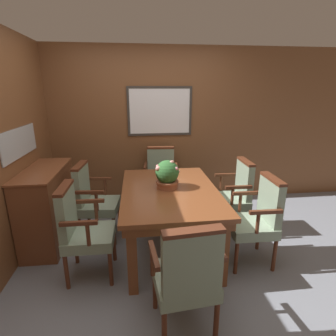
{
  "coord_description": "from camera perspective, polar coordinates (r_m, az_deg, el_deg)",
  "views": [
    {
      "loc": [
        -0.22,
        -2.47,
        1.83
      ],
      "look_at": [
        0.13,
        0.39,
        0.95
      ],
      "focal_mm": 28.0,
      "sensor_mm": 36.0,
      "label": 1
    }
  ],
  "objects": [
    {
      "name": "potted_plant",
      "position": [
        2.93,
        -0.2,
        -1.42
      ],
      "size": [
        0.28,
        0.28,
        0.32
      ],
      "color": "#9E5638",
      "rests_on": "dining_table"
    },
    {
      "name": "chair_right_near",
      "position": [
        2.97,
        18.92,
        -9.97
      ],
      "size": [
        0.48,
        0.51,
        0.97
      ],
      "rotation": [
        0.0,
        0.0,
        -1.59
      ],
      "color": "#562B19",
      "rests_on": "ground_plane"
    },
    {
      "name": "wall_back",
      "position": [
        4.2,
        -3.85,
        8.64
      ],
      "size": [
        7.2,
        0.08,
        2.45
      ],
      "color": "brown",
      "rests_on": "ground_plane"
    },
    {
      "name": "chair_head_far",
      "position": [
        4.06,
        -1.57,
        -1.71
      ],
      "size": [
        0.53,
        0.51,
        0.97
      ],
      "rotation": [
        0.0,
        0.0,
        -0.09
      ],
      "color": "#562B19",
      "rests_on": "ground_plane"
    },
    {
      "name": "sideboard_cabinet",
      "position": [
        3.52,
        -24.71,
        -7.51
      ],
      "size": [
        0.44,
        1.04,
        0.93
      ],
      "color": "brown",
      "rests_on": "ground_plane"
    },
    {
      "name": "chair_left_far",
      "position": [
        3.39,
        -16.06,
        -6.31
      ],
      "size": [
        0.51,
        0.53,
        0.97
      ],
      "rotation": [
        0.0,
        0.0,
        1.47
      ],
      "color": "#562B19",
      "rests_on": "ground_plane"
    },
    {
      "name": "ground_plane",
      "position": [
        3.08,
        -1.56,
        -19.51
      ],
      "size": [
        14.0,
        14.0,
        0.0
      ],
      "primitive_type": "plane",
      "color": "gray"
    },
    {
      "name": "chair_head_near",
      "position": [
        2.07,
        4.13,
        -22.05
      ],
      "size": [
        0.53,
        0.51,
        0.97
      ],
      "rotation": [
        0.0,
        0.0,
        3.23
      ],
      "color": "#562B19",
      "rests_on": "ground_plane"
    },
    {
      "name": "chair_left_near",
      "position": [
        2.75,
        -18.31,
        -12.2
      ],
      "size": [
        0.47,
        0.51,
        0.97
      ],
      "rotation": [
        0.0,
        0.0,
        1.56
      ],
      "color": "#562B19",
      "rests_on": "ground_plane"
    },
    {
      "name": "chair_right_far",
      "position": [
        3.51,
        14.21,
        -5.3
      ],
      "size": [
        0.48,
        0.51,
        0.97
      ],
      "rotation": [
        0.0,
        0.0,
        -1.6
      ],
      "color": "#562B19",
      "rests_on": "ground_plane"
    },
    {
      "name": "dining_table",
      "position": [
        2.97,
        0.35,
        -6.38
      ],
      "size": [
        1.06,
        1.54,
        0.75
      ],
      "color": "brown",
      "rests_on": "ground_plane"
    }
  ]
}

